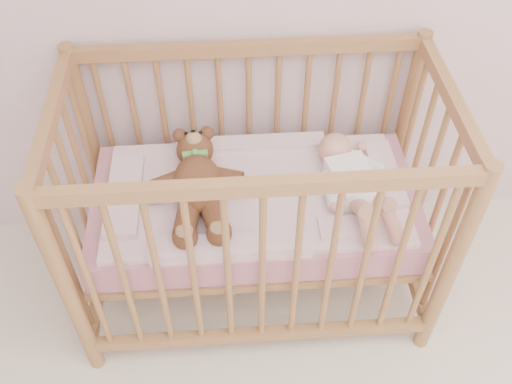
{
  "coord_description": "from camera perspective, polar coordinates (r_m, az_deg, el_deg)",
  "views": [
    {
      "loc": [
        -0.47,
        0.15,
        2.11
      ],
      "look_at": [
        -0.37,
        1.55,
        0.62
      ],
      "focal_mm": 40.0,
      "sensor_mm": 36.0,
      "label": 1
    }
  ],
  "objects": [
    {
      "name": "crib",
      "position": [
        2.17,
        -0.09,
        -1.22
      ],
      "size": [
        1.36,
        0.76,
        1.0
      ],
      "primitive_type": null,
      "color": "#A76F47",
      "rests_on": "floor"
    },
    {
      "name": "mattress",
      "position": [
        2.18,
        -0.09,
        -1.48
      ],
      "size": [
        1.22,
        0.62,
        0.13
      ],
      "primitive_type": "cube",
      "color": "#CA7E96",
      "rests_on": "crib"
    },
    {
      "name": "blanket",
      "position": [
        2.12,
        -0.09,
        -0.13
      ],
      "size": [
        1.1,
        0.58,
        0.06
      ],
      "primitive_type": null,
      "color": "pink",
      "rests_on": "mattress"
    },
    {
      "name": "baby",
      "position": [
        2.1,
        9.64,
        1.36
      ],
      "size": [
        0.39,
        0.61,
        0.14
      ],
      "primitive_type": null,
      "rotation": [
        0.0,
        0.0,
        0.23
      ],
      "color": "white",
      "rests_on": "blanket"
    },
    {
      "name": "teddy_bear",
      "position": [
        2.05,
        -5.85,
        0.8
      ],
      "size": [
        0.43,
        0.58,
        0.16
      ],
      "primitive_type": null,
      "rotation": [
        0.0,
        0.0,
        0.06
      ],
      "color": "brown",
      "rests_on": "blanket"
    }
  ]
}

